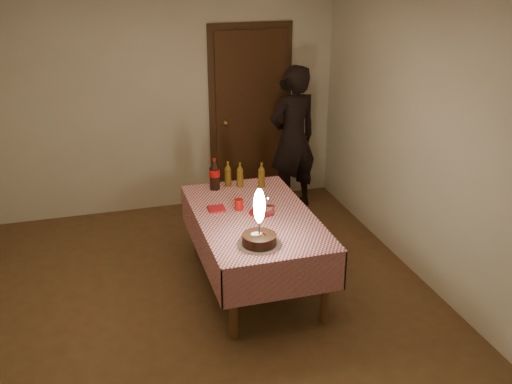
# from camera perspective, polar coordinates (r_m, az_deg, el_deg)

# --- Properties ---
(ground) EXTENTS (4.00, 4.50, 0.01)m
(ground) POSITION_cam_1_polar(r_m,az_deg,el_deg) (5.39, -4.28, -10.52)
(ground) COLOR brown
(ground) RESTS_ON ground
(room_shell) EXTENTS (4.04, 4.54, 2.62)m
(room_shell) POSITION_cam_1_polar(r_m,az_deg,el_deg) (4.77, -4.64, 6.92)
(room_shell) COLOR beige
(room_shell) RESTS_ON ground
(dining_table) EXTENTS (1.02, 1.72, 0.71)m
(dining_table) POSITION_cam_1_polar(r_m,az_deg,el_deg) (5.36, -0.15, -3.12)
(dining_table) COLOR brown
(dining_table) RESTS_ON ground
(birthday_cake) EXTENTS (0.35, 0.35, 0.48)m
(birthday_cake) POSITION_cam_1_polar(r_m,az_deg,el_deg) (4.75, 0.31, -3.78)
(birthday_cake) COLOR white
(birthday_cake) RESTS_ON dining_table
(red_plate) EXTENTS (0.22, 0.22, 0.01)m
(red_plate) POSITION_cam_1_polar(r_m,az_deg,el_deg) (5.35, 0.51, -1.98)
(red_plate) COLOR #B90C15
(red_plate) RESTS_ON dining_table
(red_cup) EXTENTS (0.08, 0.08, 0.10)m
(red_cup) POSITION_cam_1_polar(r_m,az_deg,el_deg) (5.40, -1.63, -1.22)
(red_cup) COLOR #A90F0B
(red_cup) RESTS_ON dining_table
(clear_cup) EXTENTS (0.07, 0.07, 0.09)m
(clear_cup) POSITION_cam_1_polar(r_m,az_deg,el_deg) (5.29, 1.38, -1.77)
(clear_cup) COLOR white
(clear_cup) RESTS_ON dining_table
(napkin_stack) EXTENTS (0.15, 0.15, 0.02)m
(napkin_stack) POSITION_cam_1_polar(r_m,az_deg,el_deg) (5.42, -3.78, -1.62)
(napkin_stack) COLOR #A91319
(napkin_stack) RESTS_ON dining_table
(cola_bottle) EXTENTS (0.10, 0.10, 0.32)m
(cola_bottle) POSITION_cam_1_polar(r_m,az_deg,el_deg) (5.83, -3.97, 1.68)
(cola_bottle) COLOR black
(cola_bottle) RESTS_ON dining_table
(amber_bottle_left) EXTENTS (0.06, 0.06, 0.25)m
(amber_bottle_left) POSITION_cam_1_polar(r_m,az_deg,el_deg) (5.91, -2.69, 1.66)
(amber_bottle_left) COLOR brown
(amber_bottle_left) RESTS_ON dining_table
(amber_bottle_right) EXTENTS (0.06, 0.06, 0.25)m
(amber_bottle_right) POSITION_cam_1_polar(r_m,az_deg,el_deg) (5.88, 0.52, 1.57)
(amber_bottle_right) COLOR brown
(amber_bottle_right) RESTS_ON dining_table
(amber_bottle_mid) EXTENTS (0.06, 0.06, 0.25)m
(amber_bottle_mid) POSITION_cam_1_polar(r_m,az_deg,el_deg) (5.89, -1.54, 1.58)
(amber_bottle_mid) COLOR brown
(amber_bottle_mid) RESTS_ON dining_table
(photographer) EXTENTS (0.70, 0.55, 1.70)m
(photographer) POSITION_cam_1_polar(r_m,az_deg,el_deg) (6.96, 3.53, 5.12)
(photographer) COLOR black
(photographer) RESTS_ON ground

